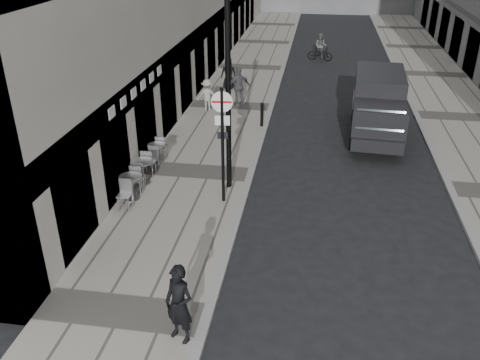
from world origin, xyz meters
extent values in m
cube|color=gray|center=(-2.00, 18.00, 0.06)|extent=(4.00, 60.00, 0.12)
cube|color=gray|center=(9.00, 18.00, 0.06)|extent=(4.00, 60.00, 0.12)
imported|color=black|center=(-0.40, 2.07, 1.07)|extent=(0.82, 0.69, 1.89)
cylinder|color=black|center=(-0.60, 8.29, 2.04)|extent=(0.10, 0.10, 3.83)
cylinder|color=white|center=(-0.60, 8.29, 3.51)|extent=(0.66, 0.10, 0.66)
cube|color=#B21414|center=(-0.60, 8.27, 3.51)|extent=(0.60, 0.08, 0.07)
cube|color=white|center=(-0.60, 8.32, 2.91)|extent=(0.46, 0.07, 0.31)
cylinder|color=black|center=(-0.60, 9.39, 3.33)|extent=(0.17, 0.17, 6.43)
cylinder|color=black|center=(-0.60, 9.32, 0.64)|extent=(0.14, 0.14, 1.03)
cylinder|color=black|center=(-0.15, 15.32, 0.63)|extent=(0.14, 0.14, 1.03)
cylinder|color=black|center=(3.79, 13.46, 0.41)|extent=(0.34, 0.83, 0.81)
cylinder|color=black|center=(5.58, 13.34, 0.41)|extent=(0.34, 0.83, 0.81)
cylinder|color=black|center=(4.02, 16.91, 0.41)|extent=(0.34, 0.83, 0.81)
cylinder|color=black|center=(5.81, 16.79, 0.41)|extent=(0.34, 0.83, 0.81)
cube|color=black|center=(4.86, 16.04, 1.58)|extent=(2.27, 3.79, 2.04)
cube|color=black|center=(4.68, 13.30, 1.27)|extent=(2.15, 1.96, 1.42)
cube|color=#1E2328|center=(4.63, 12.54, 1.68)|extent=(1.80, 0.47, 0.75)
imported|color=black|center=(2.26, 28.49, 0.43)|extent=(1.73, 0.88, 0.87)
imported|color=#5C5C61|center=(2.26, 28.49, 0.96)|extent=(0.90, 0.76, 1.64)
imported|color=#4E4E52|center=(-1.62, 18.14, 1.06)|extent=(1.19, 0.86, 1.87)
imported|color=gray|center=(-3.00, 17.05, 0.88)|extent=(1.09, 0.77, 1.53)
imported|color=black|center=(-2.61, 20.79, 0.96)|extent=(0.92, 0.69, 1.69)
cylinder|color=#A3A3A5|center=(-3.60, 7.96, 0.14)|extent=(0.48, 0.48, 0.03)
cylinder|color=#A3A3A5|center=(-3.60, 7.96, 0.53)|extent=(0.07, 0.07, 0.81)
cylinder|color=#A3A3A5|center=(-3.60, 7.96, 0.94)|extent=(0.76, 0.76, 0.03)
cylinder|color=#AEAEB0|center=(-3.60, 9.09, 0.14)|extent=(0.50, 0.50, 0.03)
cylinder|color=#AEAEB0|center=(-3.60, 9.09, 0.55)|extent=(0.07, 0.07, 0.83)
cylinder|color=#AEAEB0|center=(-3.60, 9.09, 0.96)|extent=(0.79, 0.79, 0.03)
cylinder|color=#B8B7BA|center=(-3.60, 10.79, 0.13)|extent=(0.44, 0.44, 0.03)
cylinder|color=#B8B7BA|center=(-3.60, 10.79, 0.50)|extent=(0.06, 0.06, 0.74)
cylinder|color=#B8B7BA|center=(-3.60, 10.79, 0.87)|extent=(0.70, 0.70, 0.03)
camera|label=1|loc=(2.16, -6.04, 8.31)|focal=38.00mm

